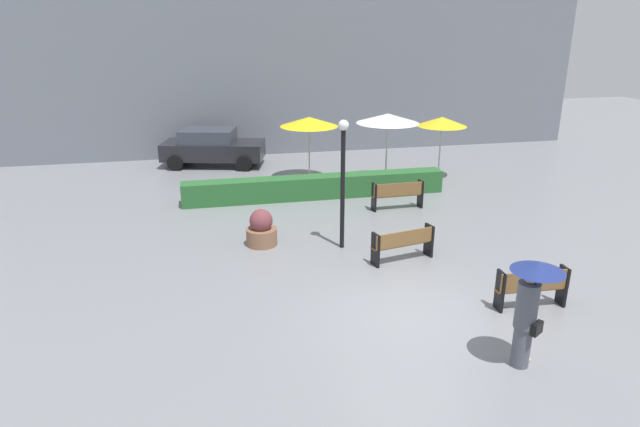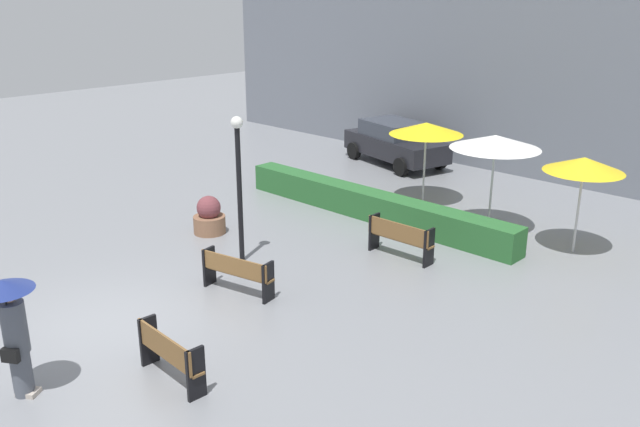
% 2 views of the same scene
% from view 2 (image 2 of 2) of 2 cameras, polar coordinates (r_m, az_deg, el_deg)
% --- Properties ---
extents(ground_plane, '(60.00, 60.00, 0.00)m').
position_cam_2_polar(ground_plane, '(13.78, -17.86, -8.90)').
color(ground_plane, gray).
extents(bench_near_right, '(1.58, 0.40, 0.89)m').
position_cam_2_polar(bench_near_right, '(11.39, -12.81, -11.57)').
color(bench_near_right, brown).
rests_on(bench_near_right, ground).
extents(bench_back_row, '(1.74, 0.42, 0.91)m').
position_cam_2_polar(bench_back_row, '(16.06, 6.84, -1.99)').
color(bench_back_row, brown).
rests_on(bench_back_row, ground).
extents(bench_mid_center, '(1.74, 0.70, 0.86)m').
position_cam_2_polar(bench_mid_center, '(14.23, -7.15, -4.92)').
color(bench_mid_center, brown).
rests_on(bench_mid_center, ground).
extents(pedestrian_with_umbrella, '(0.91, 0.91, 2.04)m').
position_cam_2_polar(pedestrian_with_umbrella, '(11.42, -24.85, -8.55)').
color(pedestrian_with_umbrella, '#4C515B').
rests_on(pedestrian_with_umbrella, ground).
extents(planter_pot, '(0.85, 0.85, 1.02)m').
position_cam_2_polar(planter_pot, '(17.85, -9.46, -0.32)').
color(planter_pot, brown).
rests_on(planter_pot, ground).
extents(lamp_post, '(0.28, 0.28, 3.48)m').
position_cam_2_polar(lamp_post, '(15.37, -6.97, 3.44)').
color(lamp_post, black).
rests_on(lamp_post, ground).
extents(patio_umbrella_yellow, '(2.18, 2.18, 2.46)m').
position_cam_2_polar(patio_umbrella_yellow, '(19.92, 9.09, 7.19)').
color(patio_umbrella_yellow, silver).
rests_on(patio_umbrella_yellow, ground).
extents(patio_umbrella_white, '(2.32, 2.32, 2.63)m').
position_cam_2_polar(patio_umbrella_white, '(17.69, 14.79, 5.94)').
color(patio_umbrella_white, silver).
rests_on(patio_umbrella_white, ground).
extents(patio_umbrella_yellow_far, '(1.89, 1.89, 2.40)m').
position_cam_2_polar(patio_umbrella_yellow_far, '(16.99, 21.67, 3.90)').
color(patio_umbrella_yellow_far, silver).
rests_on(patio_umbrella_yellow_far, ground).
extents(hedge_strip, '(9.13, 0.70, 0.78)m').
position_cam_2_polar(hedge_strip, '(18.81, 4.42, 0.72)').
color(hedge_strip, '#28602D').
rests_on(hedge_strip, ground).
extents(building_facade, '(28.00, 1.20, 11.57)m').
position_cam_2_polar(building_facade, '(24.14, 17.42, 16.97)').
color(building_facade, slate).
rests_on(building_facade, ground).
extents(parked_car, '(4.50, 2.77, 1.57)m').
position_cam_2_polar(parked_car, '(24.80, 6.44, 6.11)').
color(parked_car, black).
rests_on(parked_car, ground).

